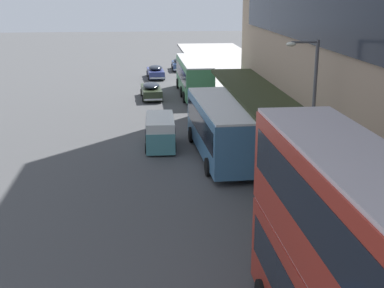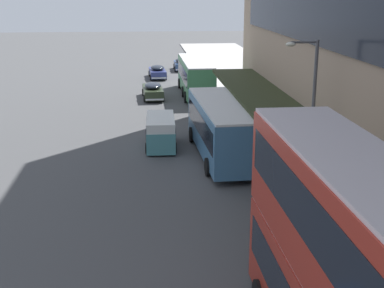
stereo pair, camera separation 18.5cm
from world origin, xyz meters
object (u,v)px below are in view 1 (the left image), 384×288
sedan_far_back (156,72)px  vw_van (160,130)px  transit_bus_kerbside_rear (221,126)px  sedan_oncoming_front (151,91)px  street_lamp (310,109)px  transit_bus_kerbside_far (349,268)px  fire_hydrant (332,220)px  sedan_second_mid (180,64)px  transit_bus_kerbside_front (194,75)px

sedan_far_back → vw_van: 26.95m
transit_bus_kerbside_rear → sedan_oncoming_front: transit_bus_kerbside_rear is taller
sedan_far_back → sedan_oncoming_front: bearing=-93.9°
transit_bus_kerbside_rear → street_lamp: size_ratio=1.40×
transit_bus_kerbside_far → fire_hydrant: transit_bus_kerbside_far is taller
sedan_second_mid → street_lamp: (2.68, -42.25, 3.68)m
transit_bus_kerbside_far → fire_hydrant: bearing=71.3°
sedan_far_back → sedan_oncoming_front: size_ratio=0.97×
street_lamp → fire_hydrant: size_ratio=10.57×
street_lamp → transit_bus_kerbside_rear: bearing=113.0°
fire_hydrant → sedan_oncoming_front: bearing=103.4°
sedan_oncoming_front → vw_van: vw_van is taller
sedan_second_mid → sedan_oncoming_front: bearing=-102.9°
sedan_oncoming_front → transit_bus_kerbside_front: bearing=17.3°
sedan_far_back → street_lamp: 37.18m
transit_bus_kerbside_front → vw_van: 17.16m
transit_bus_kerbside_front → transit_bus_kerbside_far: (-0.24, -38.42, 1.42)m
transit_bus_kerbside_front → sedan_oncoming_front: 4.37m
transit_bus_kerbside_far → street_lamp: bearing=76.8°
vw_van → transit_bus_kerbside_far: bearing=-80.5°
sedan_far_back → vw_van: bearing=-91.3°
vw_van → street_lamp: (6.48, -9.59, 3.33)m
transit_bus_kerbside_front → vw_van: (-3.87, -16.70, -0.79)m
vw_van → fire_hydrant: bearing=-63.1°
sedan_second_mid → sedan_oncoming_front: size_ratio=0.89×
sedan_oncoming_front → fire_hydrant: bearing=-76.6°
sedan_far_back → sedan_oncoming_front: sedan_oncoming_front is taller
transit_bus_kerbside_front → sedan_far_back: size_ratio=2.31×
transit_bus_kerbside_rear → sedan_second_mid: 35.19m
sedan_second_mid → vw_van: vw_van is taller
sedan_far_back → transit_bus_kerbside_front: bearing=-72.4°
transit_bus_kerbside_rear → transit_bus_kerbside_far: bearing=-89.5°
transit_bus_kerbside_front → fire_hydrant: 29.84m
transit_bus_kerbside_front → sedan_far_back: (-3.25, 10.24, -1.15)m
transit_bus_kerbside_rear → transit_bus_kerbside_far: size_ratio=1.01×
transit_bus_kerbside_front → street_lamp: (2.60, -26.29, 2.54)m
transit_bus_kerbside_front → sedan_second_mid: transit_bus_kerbside_front is taller
transit_bus_kerbside_front → sedan_second_mid: bearing=90.3°
sedan_far_back → vw_van: vw_van is taller
transit_bus_kerbside_far → vw_van: transit_bus_kerbside_far is taller
sedan_second_mid → sedan_oncoming_front: sedan_oncoming_front is taller
sedan_far_back → street_lamp: (5.86, -36.53, 3.69)m
transit_bus_kerbside_rear → fire_hydrant: transit_bus_kerbside_rear is taller
transit_bus_kerbside_front → sedan_second_mid: (-0.08, 15.96, -1.14)m
sedan_oncoming_front → vw_van: 15.45m
transit_bus_kerbside_front → sedan_oncoming_front: (-4.03, -1.26, -1.14)m
transit_bus_kerbside_front → transit_bus_kerbside_rear: 19.22m
transit_bus_kerbside_front → fire_hydrant: size_ratio=15.60×
sedan_oncoming_front → street_lamp: bearing=-75.2°
transit_bus_kerbside_front → transit_bus_kerbside_rear: transit_bus_kerbside_rear is taller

